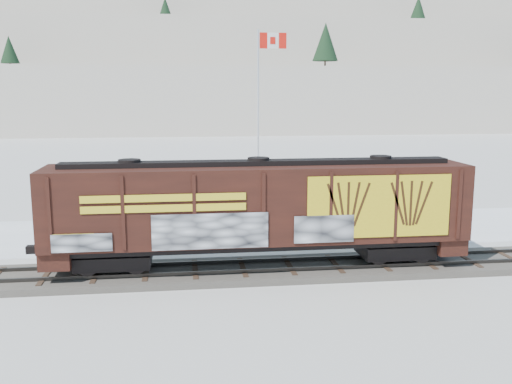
{
  "coord_description": "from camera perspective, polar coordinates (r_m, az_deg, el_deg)",
  "views": [
    {
      "loc": [
        -6.4,
        -22.98,
        7.59
      ],
      "look_at": [
        -3.05,
        3.0,
        2.98
      ],
      "focal_mm": 40.0,
      "sensor_mm": 36.0,
      "label": 1
    }
  ],
  "objects": [
    {
      "name": "car_white",
      "position": [
        29.9,
        -2.88,
        -3.11
      ],
      "size": [
        5.01,
        2.43,
        1.58
      ],
      "primitive_type": "imported",
      "rotation": [
        0.0,
        0.0,
        1.73
      ],
      "color": "silver",
      "rests_on": "parking_strip"
    },
    {
      "name": "ground",
      "position": [
        25.04,
        7.89,
        -7.76
      ],
      "size": [
        500.0,
        500.0,
        0.0
      ],
      "primitive_type": "plane",
      "color": "white",
      "rests_on": "ground"
    },
    {
      "name": "flagpole",
      "position": [
        37.77,
        0.37,
        4.94
      ],
      "size": [
        2.3,
        0.9,
        11.53
      ],
      "color": "silver",
      "rests_on": "ground"
    },
    {
      "name": "hillside",
      "position": [
        163.04,
        -5.24,
        12.34
      ],
      "size": [
        360.0,
        110.0,
        93.0
      ],
      "color": "white",
      "rests_on": "ground"
    },
    {
      "name": "parking_strip",
      "position": [
        32.06,
        4.39,
        -3.71
      ],
      "size": [
        40.0,
        8.0,
        0.03
      ],
      "primitive_type": "cube",
      "color": "white",
      "rests_on": "ground"
    },
    {
      "name": "car_silver",
      "position": [
        31.78,
        -10.13,
        -2.68
      ],
      "size": [
        4.28,
        2.77,
        1.35
      ],
      "primitive_type": "imported",
      "rotation": [
        0.0,
        0.0,
        1.25
      ],
      "color": "silver",
      "rests_on": "parking_strip"
    },
    {
      "name": "car_dark",
      "position": [
        32.0,
        12.12,
        -2.6
      ],
      "size": [
        5.25,
        3.7,
        1.41
      ],
      "primitive_type": "imported",
      "rotation": [
        0.0,
        0.0,
        1.18
      ],
      "color": "#22242A",
      "rests_on": "parking_strip"
    },
    {
      "name": "rail_track",
      "position": [
        24.99,
        7.9,
        -7.44
      ],
      "size": [
        50.0,
        3.4,
        0.43
      ],
      "color": "#59544C",
      "rests_on": "ground"
    },
    {
      "name": "hopper_railcar",
      "position": [
        23.66,
        0.26,
        -1.49
      ],
      "size": [
        17.3,
        3.06,
        4.4
      ],
      "color": "black",
      "rests_on": "rail_track"
    }
  ]
}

